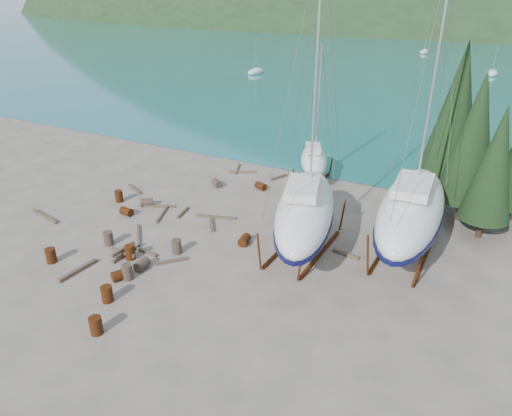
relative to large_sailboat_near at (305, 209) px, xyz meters
The scene contains 48 objects.
ground 6.40m from the large_sailboat_near, 148.47° to the right, with size 600.00×600.00×0.00m, color #5D554A.
bay_water 312.04m from the large_sailboat_near, 90.90° to the left, with size 700.00×700.00×0.00m, color #186C78.
far_hill 317.04m from the large_sailboat_near, 90.89° to the left, with size 800.00×360.00×110.00m, color #1F2F17.
far_house_left 197.93m from the large_sailboat_near, 109.14° to the left, with size 6.60×5.60×5.60m.
far_house_center 188.64m from the large_sailboat_near, 97.59° to the left, with size 6.60×5.60×5.60m.
cypress_near_right 12.14m from the large_sailboat_near, 49.82° to the left, with size 3.60×3.60×10.00m.
cypress_mid_right 11.66m from the large_sailboat_near, 37.55° to the left, with size 3.06×3.06×8.50m.
cypress_back_left 13.14m from the large_sailboat_near, 61.01° to the left, with size 4.14×4.14×11.50m.
moored_boat_left 66.87m from the large_sailboat_near, 121.49° to the left, with size 2.00×5.00×6.05m.
moored_boat_mid 77.19m from the large_sailboat_near, 86.22° to the left, with size 2.00×5.00×6.05m.
moored_boat_far 107.79m from the large_sailboat_near, 96.88° to the left, with size 2.00×5.00×6.05m.
large_sailboat_near is the anchor object (origin of this frame).
large_sailboat_far 6.01m from the large_sailboat_near, 25.00° to the left, with size 4.16×11.91×18.52m.
small_sailboat_shore 11.70m from the large_sailboat_near, 109.73° to the left, with size 4.72×7.00×10.77m.
worker 2.01m from the large_sailboat_near, ahead, with size 0.71×0.46×1.94m, color navy.
drum_1 9.81m from the large_sailboat_near, 138.58° to the right, with size 0.58×0.58×0.88m, color #2D2823.
drum_2 13.08m from the large_sailboat_near, behind, with size 0.58×0.58×0.88m, color #602E10.
drum_3 12.77m from the large_sailboat_near, 114.71° to the right, with size 0.58×0.58×0.88m, color #602E10.
drum_4 10.10m from the large_sailboat_near, 133.66° to the left, with size 0.58×0.58×0.88m, color #602E10.
drum_5 7.93m from the large_sailboat_near, 148.67° to the right, with size 0.58×0.58×0.88m, color #2D2823.
drum_6 4.42m from the large_sailboat_near, 162.97° to the right, with size 0.58×0.58×0.88m, color #602E10.
drum_7 11.72m from the large_sailboat_near, 125.04° to the right, with size 0.58×0.58×0.88m, color #602E10.
drum_8 15.05m from the large_sailboat_near, behind, with size 0.58×0.58×0.88m, color #602E10.
drum_9 12.03m from the large_sailboat_near, 149.67° to the left, with size 0.58×0.58×0.88m, color #2D2823.
drum_10 10.50m from the large_sailboat_near, 145.62° to the right, with size 0.58×0.58×0.88m, color #602E10.
drum_11 6.52m from the large_sailboat_near, 115.28° to the left, with size 0.58×0.58×0.88m, color #2D2823.
drum_12 10.95m from the large_sailboat_near, 134.13° to the right, with size 0.58×0.58×0.88m, color #602E10.
drum_13 14.89m from the large_sailboat_near, 145.81° to the right, with size 0.58×0.58×0.88m, color #602E10.
drum_15 12.82m from the large_sailboat_near, behind, with size 0.58×0.58×0.88m, color #2D2823.
drum_16 12.18m from the large_sailboat_near, 154.27° to the right, with size 0.58×0.58×0.88m, color #2D2823.
drum_17 10.53m from the large_sailboat_near, 133.75° to the right, with size 0.58×0.58×0.88m, color #2D2823.
timber_0 14.93m from the large_sailboat_near, 136.75° to the left, with size 0.14×2.53×0.14m, color brown.
timber_1 3.72m from the large_sailboat_near, 14.85° to the left, with size 0.19×1.68×0.19m, color brown.
timber_2 15.78m from the large_sailboat_near, behind, with size 0.19×2.16×0.19m, color brown.
timber_3 10.88m from the large_sailboat_near, 160.76° to the right, with size 0.15×2.95×0.15m, color brown.
timber_4 9.87m from the large_sailboat_near, behind, with size 0.17×1.76×0.17m, color brown.
timber_5 10.11m from the large_sailboat_near, 150.18° to the right, with size 0.16×2.47×0.16m, color brown.
timber_6 12.19m from the large_sailboat_near, 123.68° to the left, with size 0.19×1.72×0.19m, color brown.
timber_7 8.31m from the large_sailboat_near, 141.04° to the right, with size 0.17×1.85×0.17m, color brown.
timber_8 7.17m from the large_sailboat_near, behind, with size 0.19×1.88×0.19m, color brown.
timber_9 14.01m from the large_sailboat_near, 135.99° to the left, with size 0.15×2.36×0.15m, color brown.
timber_10 7.62m from the large_sailboat_near, behind, with size 0.16×2.81×0.16m, color brown.
timber_11 10.98m from the large_sailboat_near, behind, with size 0.15×2.83×0.15m, color brown.
timber_14 18.27m from the large_sailboat_near, 165.36° to the right, with size 0.18×3.12×0.18m, color brown.
timber_16 13.25m from the large_sailboat_near, 140.51° to the right, with size 0.23×2.51×0.23m, color brown.
timber_17 11.92m from the large_sailboat_near, behind, with size 0.16×2.30×0.16m, color brown.
timber_pile_fore 10.97m from the large_sailboat_near, 147.07° to the right, with size 1.80×1.80×0.60m.
timber_pile_aft 6.40m from the large_sailboat_near, 113.29° to the left, with size 1.80×1.80×0.60m.
Camera 1 is at (13.99, -19.21, 14.09)m, focal length 32.00 mm.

